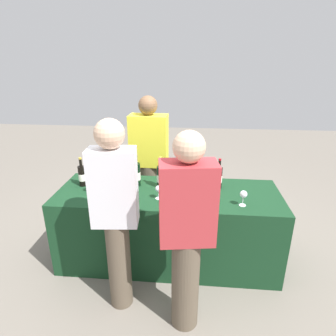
{
  "coord_description": "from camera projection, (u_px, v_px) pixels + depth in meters",
  "views": [
    {
      "loc": [
        0.23,
        -2.49,
        2.0
      ],
      "look_at": [
        0.0,
        0.0,
        1.02
      ],
      "focal_mm": 30.48,
      "sensor_mm": 36.0,
      "label": 1
    }
  ],
  "objects": [
    {
      "name": "wine_bottle_1",
      "position": [
        106.0,
        173.0,
        2.93
      ],
      "size": [
        0.08,
        0.08,
        0.31
      ],
      "color": "black",
      "rests_on": "tasting_table"
    },
    {
      "name": "wine_bottle_3",
      "position": [
        136.0,
        174.0,
        2.87
      ],
      "size": [
        0.08,
        0.08,
        0.32
      ],
      "color": "black",
      "rests_on": "tasting_table"
    },
    {
      "name": "wine_glass_3",
      "position": [
        243.0,
        195.0,
        2.48
      ],
      "size": [
        0.06,
        0.06,
        0.14
      ],
      "color": "silver",
      "rests_on": "tasting_table"
    },
    {
      "name": "server_pouring",
      "position": [
        149.0,
        159.0,
        3.4
      ],
      "size": [
        0.44,
        0.26,
        1.61
      ],
      "rotation": [
        0.0,
        0.0,
        3.1
      ],
      "color": "brown",
      "rests_on": "ground_plane"
    },
    {
      "name": "wine_bottle_4",
      "position": [
        161.0,
        177.0,
        2.84
      ],
      "size": [
        0.08,
        0.08,
        0.32
      ],
      "color": "black",
      "rests_on": "tasting_table"
    },
    {
      "name": "wine_bottle_0",
      "position": [
        82.0,
        176.0,
        2.87
      ],
      "size": [
        0.07,
        0.07,
        0.3
      ],
      "color": "black",
      "rests_on": "tasting_table"
    },
    {
      "name": "guest_1",
      "position": [
        187.0,
        231.0,
        2.01
      ],
      "size": [
        0.41,
        0.26,
        1.58
      ],
      "rotation": [
        0.0,
        0.0,
        0.14
      ],
      "color": "brown",
      "rests_on": "ground_plane"
    },
    {
      "name": "tasting_table",
      "position": [
        168.0,
        226.0,
        2.92
      ],
      "size": [
        2.17,
        0.77,
        0.77
      ],
      "primitive_type": "cube",
      "color": "#14381E",
      "rests_on": "ground_plane"
    },
    {
      "name": "wine_bottle_6",
      "position": [
        219.0,
        177.0,
        2.83
      ],
      "size": [
        0.07,
        0.07,
        0.31
      ],
      "color": "black",
      "rests_on": "tasting_table"
    },
    {
      "name": "wine_glass_1",
      "position": [
        159.0,
        190.0,
        2.61
      ],
      "size": [
        0.06,
        0.06,
        0.13
      ],
      "color": "silver",
      "rests_on": "tasting_table"
    },
    {
      "name": "wine_bottle_2",
      "position": [
        119.0,
        174.0,
        2.92
      ],
      "size": [
        0.07,
        0.07,
        0.3
      ],
      "color": "black",
      "rests_on": "tasting_table"
    },
    {
      "name": "guest_0",
      "position": [
        115.0,
        212.0,
        2.18
      ],
      "size": [
        0.36,
        0.22,
        1.62
      ],
      "rotation": [
        0.0,
        0.0,
        0.09
      ],
      "color": "brown",
      "rests_on": "ground_plane"
    },
    {
      "name": "wine_glass_2",
      "position": [
        214.0,
        193.0,
        2.55
      ],
      "size": [
        0.06,
        0.06,
        0.12
      ],
      "color": "silver",
      "rests_on": "tasting_table"
    },
    {
      "name": "wine_bottle_5",
      "position": [
        185.0,
        177.0,
        2.82
      ],
      "size": [
        0.07,
        0.07,
        0.3
      ],
      "color": "black",
      "rests_on": "tasting_table"
    },
    {
      "name": "wine_glass_0",
      "position": [
        90.0,
        183.0,
        2.74
      ],
      "size": [
        0.07,
        0.07,
        0.13
      ],
      "color": "silver",
      "rests_on": "tasting_table"
    },
    {
      "name": "ground_plane",
      "position": [
        168.0,
        257.0,
        3.06
      ],
      "size": [
        12.0,
        12.0,
        0.0
      ],
      "primitive_type": "plane",
      "color": "slate"
    }
  ]
}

